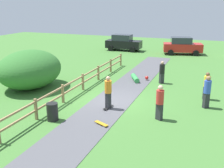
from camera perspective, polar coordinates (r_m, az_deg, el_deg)
The scene contains 14 objects.
ground_plane at distance 16.15m, azimuth 0.11°, elevation -3.57°, with size 60.00×60.00×0.00m, color #427533.
asphalt_path at distance 16.15m, azimuth 0.11°, elevation -3.53°, with size 2.40×28.00×0.02m, color #515156.
wooden_fence at distance 16.98m, azimuth -8.12°, elevation -0.33°, with size 0.12×18.12×1.10m.
bush_large at distance 19.14m, azimuth -16.93°, elevation 3.00°, with size 3.95×4.74×2.58m, color #33702D.
trash_bin at distance 13.75m, azimuth -12.43°, elevation -5.73°, with size 0.56×0.56×0.90m, color black.
skater_riding at distance 14.64m, azimuth -0.81°, elevation -1.42°, with size 0.45×0.82×1.84m.
skater_fallen at distance 20.29m, azimuth 5.09°, elevation 1.25°, with size 1.43×1.53×0.36m.
skateboard_loose at distance 13.06m, azimuth -2.28°, elevation -8.31°, with size 0.81×0.52×0.08m.
bystander_red at distance 13.50m, azimuth 10.04°, elevation -3.51°, with size 0.52×0.52×1.80m.
bystander_yellow at distance 17.06m, azimuth 19.34°, elevation -0.14°, with size 0.53×0.53×1.69m.
bystander_blue at distance 15.68m, azimuth 19.40°, elevation -1.27°, with size 0.54×0.54×1.83m.
bystander_black at distance 19.71m, azimuth 10.48°, elevation 2.64°, with size 0.53×0.53×1.63m.
parked_car_red at distance 31.50m, azimuth 14.57°, elevation 7.79°, with size 4.48×2.72×1.92m.
parked_car_black at distance 32.99m, azimuth 2.40°, elevation 8.71°, with size 4.22×2.03×1.92m.
Camera 1 is at (5.36, -14.15, 5.64)m, focal length 43.42 mm.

